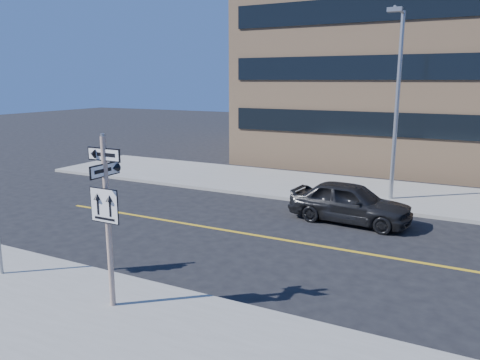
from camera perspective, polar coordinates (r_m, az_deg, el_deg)
The scene contains 5 objects.
ground at distance 13.65m, azimuth -7.96°, elevation -11.14°, with size 120.00×120.00×0.00m, color black.
sign_pole at distance 11.01m, azimuth -15.90°, elevation -3.77°, with size 0.92×0.92×4.06m.
parked_car_a at distance 18.34m, azimuth 13.26°, elevation -2.66°, with size 4.60×1.85×1.57m, color black.
streetlight_a at distance 21.20m, azimuth 18.57°, elevation 9.87°, with size 0.55×2.25×8.00m.
building_brick at distance 35.75m, azimuth 19.57°, elevation 17.31°, with size 18.00×18.00×18.00m, color tan.
Camera 1 is at (7.36, -10.16, 5.36)m, focal length 35.00 mm.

